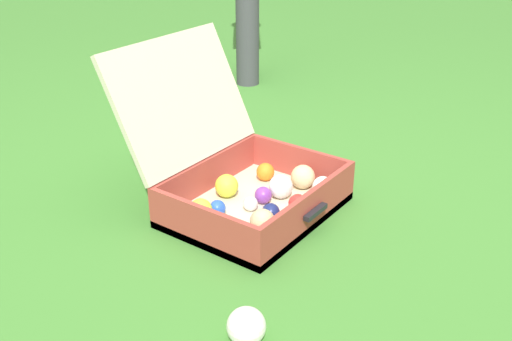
{
  "coord_description": "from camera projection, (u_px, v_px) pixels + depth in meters",
  "views": [
    {
      "loc": [
        -1.4,
        -1.02,
        0.99
      ],
      "look_at": [
        -0.01,
        -0.01,
        0.15
      ],
      "focal_mm": 42.24,
      "sensor_mm": 36.0,
      "label": 1
    }
  ],
  "objects": [
    {
      "name": "stray_ball_on_grass",
      "position": [
        246.0,
        326.0,
        1.4
      ],
      "size": [
        0.09,
        0.09,
        0.09
      ],
      "primitive_type": "sphere",
      "color": "white",
      "rests_on": "ground"
    },
    {
      "name": "ground_plane",
      "position": [
        255.0,
        210.0,
        1.99
      ],
      "size": [
        16.0,
        16.0,
        0.0
      ],
      "primitive_type": "plane",
      "color": "#3D7A2D"
    },
    {
      "name": "open_suitcase",
      "position": [
        240.0,
        176.0,
        1.96
      ],
      "size": [
        0.54,
        0.64,
        0.52
      ],
      "color": "beige",
      "rests_on": "ground"
    }
  ]
}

